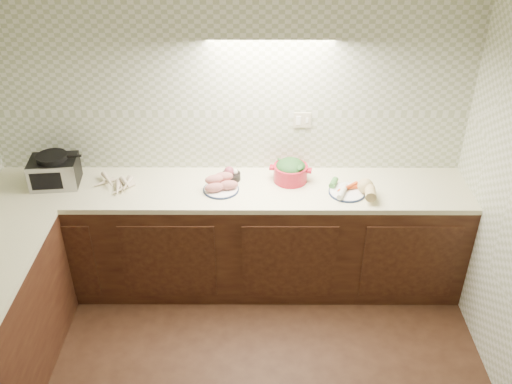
{
  "coord_description": "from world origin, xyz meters",
  "views": [
    {
      "loc": [
        0.21,
        -2.12,
        3.16
      ],
      "look_at": [
        0.2,
        1.25,
        1.02
      ],
      "focal_mm": 40.0,
      "sensor_mm": 36.0,
      "label": 1
    }
  ],
  "objects_px": {
    "toaster_oven": "(54,171)",
    "parsnip_pile": "(109,183)",
    "onion_bowl": "(231,175)",
    "sweet_potato_plate": "(220,184)",
    "veg_plate": "(355,188)",
    "dutch_oven": "(291,171)"
  },
  "relations": [
    {
      "from": "onion_bowl",
      "to": "dutch_oven",
      "type": "relative_size",
      "value": 0.44
    },
    {
      "from": "sweet_potato_plate",
      "to": "onion_bowl",
      "type": "distance_m",
      "value": 0.17
    },
    {
      "from": "toaster_oven",
      "to": "parsnip_pile",
      "type": "xyz_separation_m",
      "value": [
        0.4,
        -0.03,
        -0.09
      ]
    },
    {
      "from": "sweet_potato_plate",
      "to": "onion_bowl",
      "type": "bearing_deg",
      "value": 64.45
    },
    {
      "from": "toaster_oven",
      "to": "parsnip_pile",
      "type": "distance_m",
      "value": 0.41
    },
    {
      "from": "toaster_oven",
      "to": "onion_bowl",
      "type": "distance_m",
      "value": 1.32
    },
    {
      "from": "veg_plate",
      "to": "toaster_oven",
      "type": "bearing_deg",
      "value": 176.63
    },
    {
      "from": "sweet_potato_plate",
      "to": "onion_bowl",
      "type": "xyz_separation_m",
      "value": [
        0.07,
        0.15,
        -0.01
      ]
    },
    {
      "from": "toaster_oven",
      "to": "veg_plate",
      "type": "bearing_deg",
      "value": -9.28
    },
    {
      "from": "parsnip_pile",
      "to": "onion_bowl",
      "type": "height_order",
      "value": "onion_bowl"
    },
    {
      "from": "dutch_oven",
      "to": "onion_bowl",
      "type": "bearing_deg",
      "value": -172.21
    },
    {
      "from": "parsnip_pile",
      "to": "sweet_potato_plate",
      "type": "distance_m",
      "value": 0.84
    },
    {
      "from": "onion_bowl",
      "to": "veg_plate",
      "type": "relative_size",
      "value": 0.41
    },
    {
      "from": "onion_bowl",
      "to": "sweet_potato_plate",
      "type": "bearing_deg",
      "value": -115.55
    },
    {
      "from": "parsnip_pile",
      "to": "veg_plate",
      "type": "relative_size",
      "value": 0.94
    },
    {
      "from": "onion_bowl",
      "to": "dutch_oven",
      "type": "bearing_deg",
      "value": -1.88
    },
    {
      "from": "parsnip_pile",
      "to": "dutch_oven",
      "type": "height_order",
      "value": "dutch_oven"
    },
    {
      "from": "toaster_oven",
      "to": "onion_bowl",
      "type": "bearing_deg",
      "value": -2.96
    },
    {
      "from": "dutch_oven",
      "to": "veg_plate",
      "type": "relative_size",
      "value": 0.92
    },
    {
      "from": "toaster_oven",
      "to": "parsnip_pile",
      "type": "height_order",
      "value": "toaster_oven"
    },
    {
      "from": "onion_bowl",
      "to": "veg_plate",
      "type": "height_order",
      "value": "veg_plate"
    },
    {
      "from": "veg_plate",
      "to": "parsnip_pile",
      "type": "bearing_deg",
      "value": 176.87
    }
  ]
}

